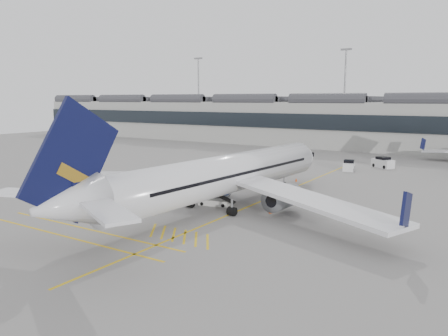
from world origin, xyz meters
The scene contains 18 objects.
ground centered at (0.00, 0.00, 0.00)m, with size 220.00×220.00×0.00m, color gray.
terminal centered at (0.00, 71.93, 6.14)m, with size 200.00×20.45×12.40m.
light_masts centered at (-1.67, 86.00, 14.49)m, with size 113.00×0.60×25.45m.
apron_markings centered at (10.00, 10.00, 0.01)m, with size 0.25×60.00×0.01m, color gold.
airliner_main centered at (7.77, 3.32, 3.52)m, with size 41.14×45.08×11.98m.
belt_loader centered at (6.36, 3.78, 0.49)m, with size 4.25×2.05×1.68m.
baggage_cart_a centered at (1.32, 6.73, 1.04)m, with size 2.26×2.07×1.94m.
baggage_cart_b centered at (4.69, 8.08, 1.08)m, with size 2.27×2.03×2.02m.
baggage_cart_c centered at (3.56, 7.59, 1.00)m, with size 2.00×1.74×1.87m.
baggage_cart_d centered at (-1.82, 9.24, 0.87)m, with size 1.64×1.38×1.63m.
ramp_agent_a centered at (3.32, 8.66, 0.96)m, with size 0.70×0.46×1.93m, color #FF4B0D.
ramp_agent_b centered at (1.56, 4.77, 0.97)m, with size 0.94×0.74×1.94m, color #DF5E0B.
pushback_tug centered at (-6.15, -0.74, 0.67)m, with size 2.84×1.90×1.51m.
safety_cone_nose centered at (8.46, 21.99, 0.24)m, with size 0.35×0.35×0.48m, color #F24C0A.
safety_cone_engine centered at (13.29, 4.04, 0.25)m, with size 0.36×0.36×0.51m, color #F24C0A.
service_van_left centered at (-2.83, 23.37, 0.73)m, with size 3.53×2.59×1.63m.
service_van_mid centered at (11.93, 35.78, 0.78)m, with size 2.35×3.67×1.74m.
service_van_right centered at (15.98, 41.96, 0.85)m, with size 4.12×3.55×1.90m.
Camera 1 is at (32.95, -35.68, 11.73)m, focal length 35.00 mm.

